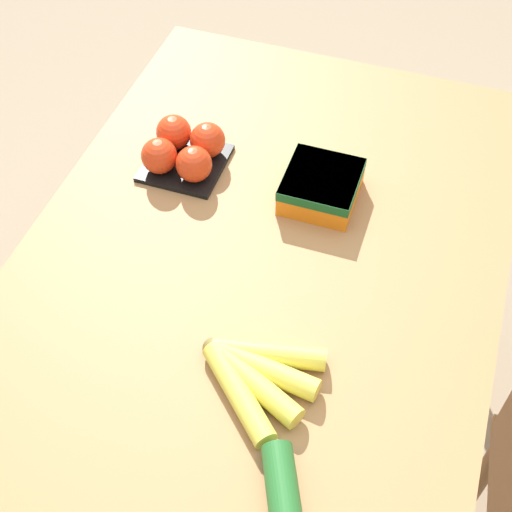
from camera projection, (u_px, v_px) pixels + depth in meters
name	position (u px, v px, depth m)	size (l,w,h in m)	color
ground_plane	(256.00, 448.00, 1.83)	(12.00, 12.00, 0.00)	gray
dining_table	(256.00, 302.00, 1.33)	(1.29, 0.85, 0.75)	#9E7044
banana_bunch	(255.00, 373.00, 1.09)	(0.19, 0.20, 0.04)	brown
tomato_pack	(184.00, 150.00, 1.38)	(0.15, 0.15, 0.08)	black
carrot_bag	(321.00, 185.00, 1.33)	(0.14, 0.14, 0.06)	orange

